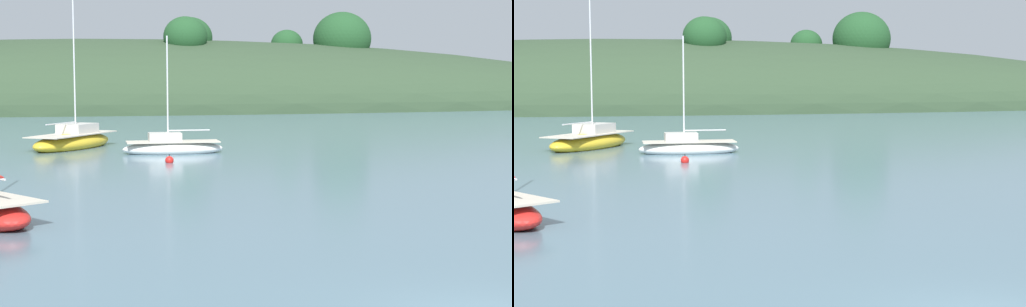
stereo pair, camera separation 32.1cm
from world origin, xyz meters
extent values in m
ellipsoid|color=#2D422B|center=(0.00, 93.41, 0.00)|extent=(150.00, 36.00, 18.21)
ellipsoid|color=#1E4723|center=(27.88, 91.80, 9.35)|extent=(7.95, 7.23, 7.23)
ellipsoid|color=#1E4723|center=(20.98, 95.01, 8.64)|extent=(4.44, 4.04, 4.04)
ellipsoid|color=#1E4723|center=(7.10, 91.66, 9.29)|extent=(5.83, 5.30, 5.30)
ellipsoid|color=#1E4723|center=(5.90, 87.15, 9.21)|extent=(5.49, 4.99, 4.99)
ellipsoid|color=gold|center=(-7.65, 37.56, 0.33)|extent=(6.11, 7.64, 1.19)
cube|color=beige|center=(-7.65, 37.56, 0.86)|extent=(5.62, 7.02, 0.06)
cube|color=beige|center=(-7.34, 38.07, 1.17)|extent=(2.66, 2.89, 0.62)
cylinder|color=silver|center=(-7.45, 37.88, 5.69)|extent=(0.09, 0.09, 9.66)
cylinder|color=silver|center=(-8.29, 36.56, 1.60)|extent=(1.73, 2.68, 0.07)
ellipsoid|color=white|center=(-1.99, 33.09, 0.25)|extent=(5.78, 2.01, 0.92)
cube|color=beige|center=(-1.99, 33.09, 0.67)|extent=(5.32, 1.85, 0.06)
cube|color=beige|center=(-2.45, 33.09, 0.93)|extent=(1.85, 1.29, 0.52)
cylinder|color=silver|center=(-2.27, 33.09, 3.68)|extent=(0.09, 0.09, 6.03)
cylinder|color=silver|center=(-1.06, 33.08, 1.31)|extent=(2.42, 0.09, 0.07)
sphere|color=red|center=(-2.75, 28.14, 0.12)|extent=(0.44, 0.44, 0.44)
cylinder|color=black|center=(-2.75, 28.14, 0.39)|extent=(0.04, 0.04, 0.10)
camera|label=1|loc=(-7.24, -12.69, 4.50)|focal=56.25mm
camera|label=2|loc=(-6.93, -12.76, 4.50)|focal=56.25mm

